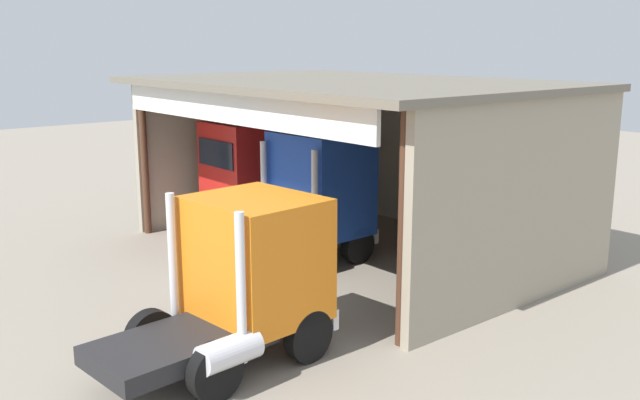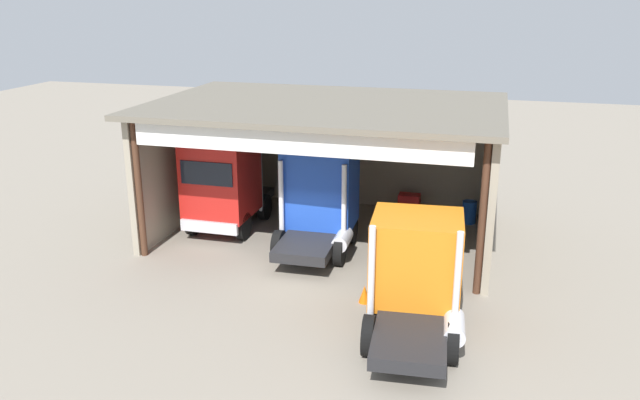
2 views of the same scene
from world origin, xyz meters
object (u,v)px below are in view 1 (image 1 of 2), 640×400
object	(u,v)px
truck_orange_left_bay	(245,276)
tool_cart	(480,238)
traffic_cone	(251,306)
oil_drum	(551,258)
truck_blue_yard_outside	(315,195)
truck_red_right_bay	(255,173)

from	to	relation	value
truck_orange_left_bay	tool_cart	bearing A→B (deg)	94.13
tool_cart	traffic_cone	size ratio (longest dim) A/B	1.79
truck_orange_left_bay	oil_drum	world-z (taller)	truck_orange_left_bay
truck_blue_yard_outside	oil_drum	xyz separation A→B (m)	(5.30, 4.13, -1.50)
truck_blue_yard_outside	oil_drum	bearing A→B (deg)	36.36
oil_drum	tool_cart	distance (m)	2.51
truck_red_right_bay	tool_cart	xyz separation A→B (m)	(6.89, 3.52, -1.46)
truck_blue_yard_outside	oil_drum	distance (m)	6.88
tool_cart	oil_drum	bearing A→B (deg)	-2.02
tool_cart	traffic_cone	xyz separation A→B (m)	(-0.25, -8.27, -0.22)
truck_red_right_bay	oil_drum	xyz separation A→B (m)	(9.40, 3.44, -1.50)
truck_blue_yard_outside	traffic_cone	bearing A→B (deg)	-59.44
truck_orange_left_bay	oil_drum	xyz separation A→B (m)	(1.08, 9.44, -1.26)
truck_blue_yard_outside	truck_orange_left_bay	distance (m)	6.79
truck_orange_left_bay	traffic_cone	world-z (taller)	truck_orange_left_bay
truck_orange_left_bay	tool_cart	xyz separation A→B (m)	(-1.42, 9.53, -1.22)
truck_orange_left_bay	truck_blue_yard_outside	bearing A→B (deg)	124.06
truck_orange_left_bay	traffic_cone	xyz separation A→B (m)	(-1.67, 1.26, -1.44)
truck_blue_yard_outside	tool_cart	distance (m)	5.26
truck_blue_yard_outside	traffic_cone	xyz separation A→B (m)	(2.54, -4.05, -1.69)
truck_red_right_bay	tool_cart	size ratio (longest dim) A/B	5.00
truck_red_right_bay	traffic_cone	world-z (taller)	truck_red_right_bay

